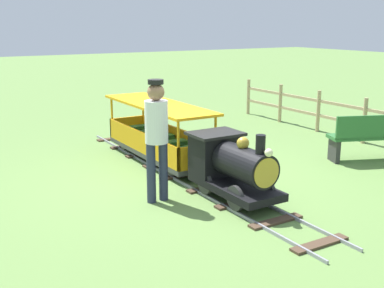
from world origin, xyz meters
The scene contains 7 objects.
ground_plane centered at (0.00, 0.00, 0.00)m, with size 60.00×60.00×0.00m, color #608442.
track centered at (0.00, -0.23, 0.02)m, with size 0.74×6.40×0.04m.
locomotive centered at (0.00, 0.98, 0.48)m, with size 0.70×1.45×0.97m.
passenger_car centered at (0.00, -1.13, 0.42)m, with size 0.80×2.70×0.97m.
conductor_person centered at (0.87, 0.53, 0.96)m, with size 0.30×0.30×1.62m.
park_bench centered at (-3.09, 0.66, 0.42)m, with size 1.36×0.86×0.82m.
fence_section centered at (-4.06, -0.23, 0.48)m, with size 0.08×7.48×0.90m.
Camera 1 is at (3.64, 6.00, 2.31)m, focal length 45.49 mm.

